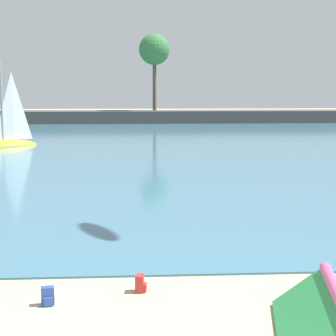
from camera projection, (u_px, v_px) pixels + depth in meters
sea at (132, 130)px, 67.86m from camera, size 220.00×106.99×0.06m
palm_headland at (116, 93)px, 80.29m from camera, size 101.73×6.85×13.40m
backpack_near_kite at (48, 297)px, 13.10m from camera, size 0.34×0.32×0.44m
backpack_spare at (140, 284)px, 13.95m from camera, size 0.30×0.32×0.44m
sailboat_near_shore at (8, 138)px, 48.02m from camera, size 5.50×4.43×7.98m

